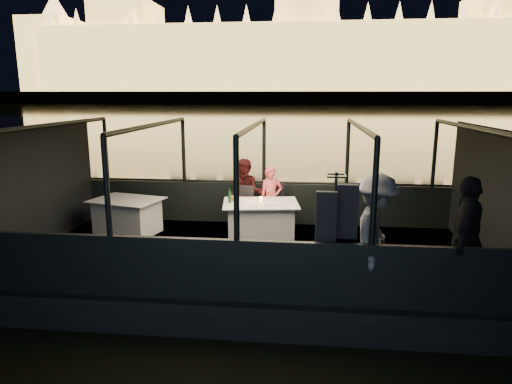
# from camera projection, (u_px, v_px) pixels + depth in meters

# --- Properties ---
(river_water) EXTENTS (500.00, 500.00, 0.00)m
(river_water) POSITION_uv_depth(u_px,v_px,m) (302.00, 112.00, 86.16)
(river_water) COLOR black
(river_water) RESTS_ON ground
(boat_hull) EXTENTS (8.60, 4.40, 1.00)m
(boat_hull) POSITION_uv_depth(u_px,v_px,m) (254.00, 278.00, 8.44)
(boat_hull) COLOR black
(boat_hull) RESTS_ON river_water
(boat_deck) EXTENTS (8.00, 4.00, 0.04)m
(boat_deck) POSITION_uv_depth(u_px,v_px,m) (254.00, 254.00, 8.34)
(boat_deck) COLOR black
(boat_deck) RESTS_ON boat_hull
(gunwale_port) EXTENTS (8.00, 0.08, 0.90)m
(gunwale_port) POSITION_uv_depth(u_px,v_px,m) (264.00, 203.00, 10.18)
(gunwale_port) COLOR black
(gunwale_port) RESTS_ON boat_deck
(gunwale_starboard) EXTENTS (8.00, 0.08, 0.90)m
(gunwale_starboard) POSITION_uv_depth(u_px,v_px,m) (237.00, 271.00, 6.30)
(gunwale_starboard) COLOR black
(gunwale_starboard) RESTS_ON boat_deck
(cabin_glass_port) EXTENTS (8.00, 0.02, 1.40)m
(cabin_glass_port) POSITION_uv_depth(u_px,v_px,m) (264.00, 152.00, 9.94)
(cabin_glass_port) COLOR #99B2B2
(cabin_glass_port) RESTS_ON gunwale_port
(cabin_glass_starboard) EXTENTS (8.00, 0.02, 1.40)m
(cabin_glass_starboard) POSITION_uv_depth(u_px,v_px,m) (236.00, 190.00, 6.06)
(cabin_glass_starboard) COLOR #99B2B2
(cabin_glass_starboard) RESTS_ON gunwale_starboard
(cabin_roof_glass) EXTENTS (8.00, 4.00, 0.02)m
(cabin_roof_glass) POSITION_uv_depth(u_px,v_px,m) (253.00, 126.00, 7.85)
(cabin_roof_glass) COLOR #99B2B2
(cabin_roof_glass) RESTS_ON boat_deck
(end_wall_fore) EXTENTS (0.02, 4.00, 2.30)m
(end_wall_fore) POSITION_uv_depth(u_px,v_px,m) (41.00, 186.00, 8.52)
(end_wall_fore) COLOR black
(end_wall_fore) RESTS_ON boat_deck
(end_wall_aft) EXTENTS (0.02, 4.00, 2.30)m
(end_wall_aft) POSITION_uv_depth(u_px,v_px,m) (489.00, 197.00, 7.67)
(end_wall_aft) COLOR black
(end_wall_aft) RESTS_ON boat_deck
(canopy_ribs) EXTENTS (8.00, 4.00, 2.30)m
(canopy_ribs) POSITION_uv_depth(u_px,v_px,m) (254.00, 191.00, 8.09)
(canopy_ribs) COLOR black
(canopy_ribs) RESTS_ON boat_deck
(embankment) EXTENTS (400.00, 140.00, 6.00)m
(embankment) POSITION_uv_depth(u_px,v_px,m) (305.00, 99.00, 212.25)
(embankment) COLOR #423D33
(embankment) RESTS_ON ground
(parliament_building) EXTENTS (220.00, 32.00, 60.00)m
(parliament_building) POSITION_uv_depth(u_px,v_px,m) (306.00, 24.00, 172.32)
(parliament_building) COLOR #F2D18C
(parliament_building) RESTS_ON embankment
(dining_table_central) EXTENTS (1.58, 1.24, 0.77)m
(dining_table_central) POSITION_uv_depth(u_px,v_px,m) (261.00, 221.00, 8.97)
(dining_table_central) COLOR white
(dining_table_central) RESTS_ON boat_deck
(dining_table_aft) EXTENTS (1.57, 1.30, 0.72)m
(dining_table_aft) POSITION_uv_depth(u_px,v_px,m) (127.00, 215.00, 9.44)
(dining_table_aft) COLOR white
(dining_table_aft) RESTS_ON boat_deck
(chair_port_left) EXTENTS (0.52, 0.52, 0.95)m
(chair_port_left) POSITION_uv_depth(u_px,v_px,m) (242.00, 212.00, 9.44)
(chair_port_left) COLOR black
(chair_port_left) RESTS_ON boat_deck
(chair_port_right) EXTENTS (0.46, 0.46, 0.96)m
(chair_port_right) POSITION_uv_depth(u_px,v_px,m) (273.00, 209.00, 9.64)
(chair_port_right) COLOR black
(chair_port_right) RESTS_ON boat_deck
(coat_stand) EXTENTS (0.53, 0.43, 1.82)m
(coat_stand) POSITION_uv_depth(u_px,v_px,m) (334.00, 237.00, 6.31)
(coat_stand) COLOR black
(coat_stand) RESTS_ON boat_deck
(person_woman_coral) EXTENTS (0.56, 0.46, 1.35)m
(person_woman_coral) POSITION_uv_depth(u_px,v_px,m) (271.00, 195.00, 9.66)
(person_woman_coral) COLOR #F4585D
(person_woman_coral) RESTS_ON boat_deck
(person_man_maroon) EXTENTS (0.74, 0.58, 1.50)m
(person_man_maroon) POSITION_uv_depth(u_px,v_px,m) (246.00, 194.00, 9.75)
(person_man_maroon) COLOR #3C1011
(person_man_maroon) RESTS_ON boat_deck
(passenger_stripe) EXTENTS (0.94, 1.28, 1.77)m
(passenger_stripe) POSITION_uv_depth(u_px,v_px,m) (375.00, 237.00, 6.47)
(passenger_stripe) COLOR white
(passenger_stripe) RESTS_ON boat_deck
(passenger_dark) EXTENTS (0.88, 1.13, 1.78)m
(passenger_dark) POSITION_uv_depth(u_px,v_px,m) (466.00, 242.00, 6.26)
(passenger_dark) COLOR black
(passenger_dark) RESTS_ON boat_deck
(wine_bottle) EXTENTS (0.07, 0.07, 0.28)m
(wine_bottle) POSITION_uv_depth(u_px,v_px,m) (230.00, 195.00, 8.85)
(wine_bottle) COLOR #153B1C
(wine_bottle) RESTS_ON dining_table_central
(bread_basket) EXTENTS (0.27, 0.27, 0.08)m
(bread_basket) POSITION_uv_depth(u_px,v_px,m) (234.00, 198.00, 9.09)
(bread_basket) COLOR olive
(bread_basket) RESTS_ON dining_table_central
(amber_candle) EXTENTS (0.07, 0.07, 0.08)m
(amber_candle) POSITION_uv_depth(u_px,v_px,m) (261.00, 200.00, 8.97)
(amber_candle) COLOR #FFA83F
(amber_candle) RESTS_ON dining_table_central
(plate_near) EXTENTS (0.32, 0.32, 0.01)m
(plate_near) POSITION_uv_depth(u_px,v_px,m) (271.00, 204.00, 8.73)
(plate_near) COLOR silver
(plate_near) RESTS_ON dining_table_central
(plate_far) EXTENTS (0.25, 0.25, 0.01)m
(plate_far) POSITION_uv_depth(u_px,v_px,m) (242.00, 198.00, 9.22)
(plate_far) COLOR white
(plate_far) RESTS_ON dining_table_central
(wine_glass_white) EXTENTS (0.07, 0.07, 0.17)m
(wine_glass_white) POSITION_uv_depth(u_px,v_px,m) (234.00, 198.00, 8.86)
(wine_glass_white) COLOR white
(wine_glass_white) RESTS_ON dining_table_central
(wine_glass_red) EXTENTS (0.07, 0.07, 0.21)m
(wine_glass_red) POSITION_uv_depth(u_px,v_px,m) (268.00, 196.00, 9.04)
(wine_glass_red) COLOR white
(wine_glass_red) RESTS_ON dining_table_central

